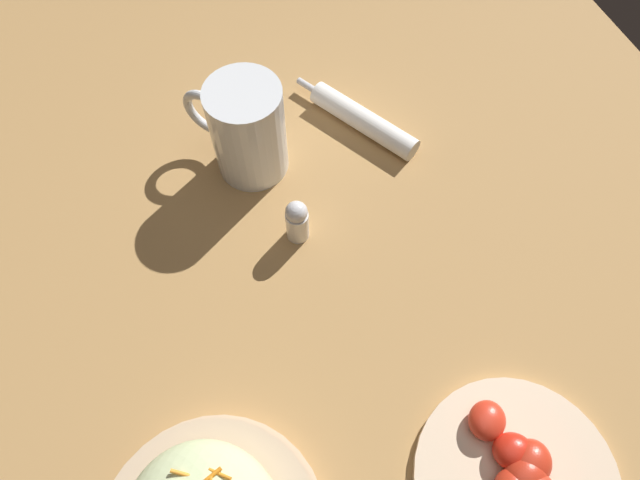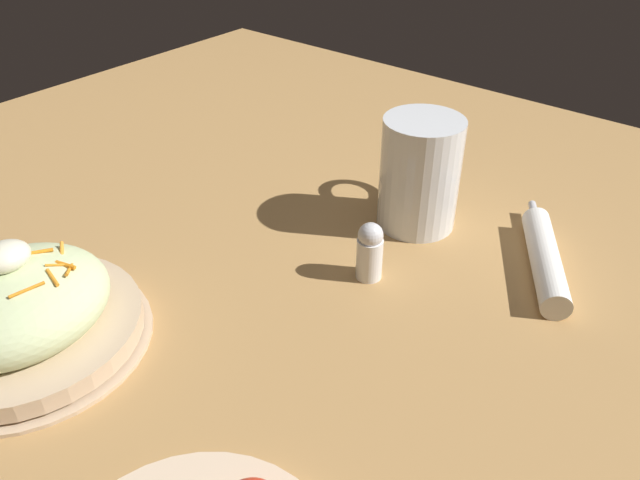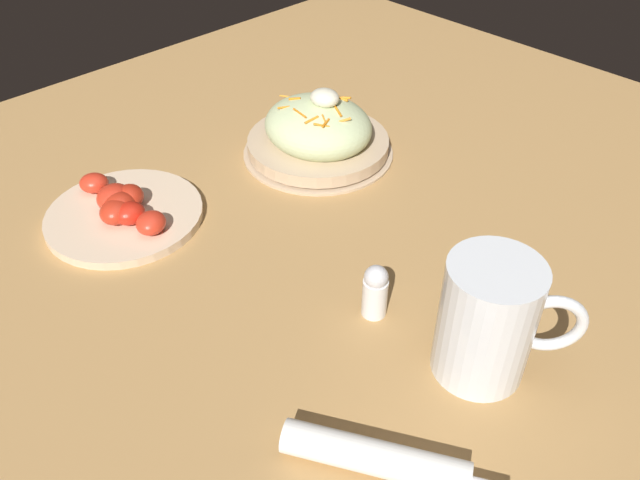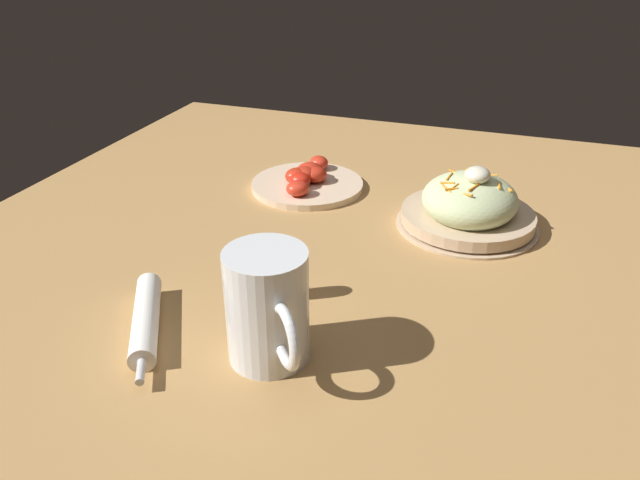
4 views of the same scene
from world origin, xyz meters
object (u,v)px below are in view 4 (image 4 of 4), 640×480
Objects in this scene: salad_plate at (469,207)px; napkin_roll at (146,319)px; tomato_plate at (307,181)px; beer_mug at (268,311)px; salt_shaker at (293,274)px.

napkin_roll is (-0.43, 0.34, -0.02)m from salad_plate.
tomato_plate reaches higher than napkin_roll.
napkin_roll is 0.90× the size of tomato_plate.
salad_plate reaches higher than tomato_plate.
beer_mug is at bearing -88.52° from napkin_roll.
tomato_plate is at bearing 17.45° from salt_shaker.
beer_mug is at bearing 157.50° from salad_plate.
beer_mug is 0.66× the size of tomato_plate.
salad_plate is 1.24× the size of napkin_roll.
beer_mug is 0.73× the size of napkin_roll.
salad_plate is 0.36m from salt_shaker.
tomato_plate is at bearing -3.92° from napkin_roll.
napkin_roll is 0.20m from salt_shaker.
beer_mug is 2.01× the size of salt_shaker.
salt_shaker is at bearing -162.55° from tomato_plate.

